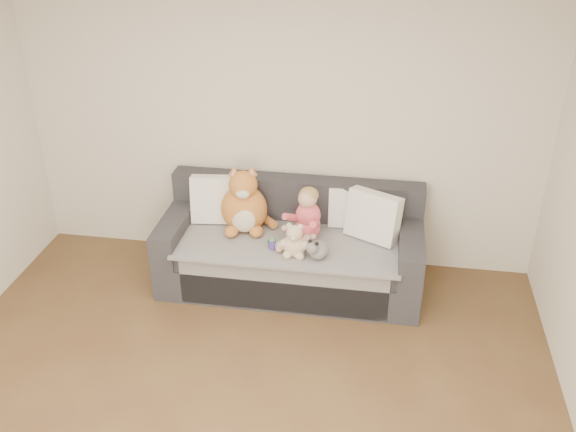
# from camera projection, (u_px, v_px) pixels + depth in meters

# --- Properties ---
(room_shell) EXTENTS (5.00, 5.00, 5.00)m
(room_shell) POSITION_uv_depth(u_px,v_px,m) (218.00, 250.00, 3.65)
(room_shell) COLOR brown
(room_shell) RESTS_ON ground
(sofa) EXTENTS (2.20, 0.94, 0.85)m
(sofa) POSITION_uv_depth(u_px,v_px,m) (291.00, 250.00, 5.53)
(sofa) COLOR #28282D
(sofa) RESTS_ON ground
(cushion_left) EXTENTS (0.47, 0.25, 0.43)m
(cushion_left) POSITION_uv_depth(u_px,v_px,m) (217.00, 199.00, 5.56)
(cushion_left) COLOR white
(cushion_left) RESTS_ON sofa
(cushion_right_back) EXTENTS (0.40, 0.21, 0.36)m
(cushion_right_back) POSITION_uv_depth(u_px,v_px,m) (351.00, 207.00, 5.51)
(cushion_right_back) COLOR white
(cushion_right_back) RESTS_ON sofa
(cushion_right_front) EXTENTS (0.49, 0.38, 0.42)m
(cushion_right_front) POSITION_uv_depth(u_px,v_px,m) (373.00, 216.00, 5.30)
(cushion_right_front) COLOR white
(cushion_right_front) RESTS_ON sofa
(toddler) EXTENTS (0.34, 0.47, 0.46)m
(toddler) POSITION_uv_depth(u_px,v_px,m) (306.00, 218.00, 5.29)
(toddler) COLOR #EB536D
(toddler) RESTS_ON sofa
(plush_cat) EXTENTS (0.49, 0.45, 0.61)m
(plush_cat) POSITION_uv_depth(u_px,v_px,m) (244.00, 205.00, 5.43)
(plush_cat) COLOR #B97929
(plush_cat) RESTS_ON sofa
(teddy_bear) EXTENTS (0.24, 0.17, 0.30)m
(teddy_bear) POSITION_uv_depth(u_px,v_px,m) (295.00, 243.00, 5.09)
(teddy_bear) COLOR #C9B08B
(teddy_bear) RESTS_ON sofa
(plush_cow) EXTENTS (0.17, 0.23, 0.19)m
(plush_cow) POSITION_uv_depth(u_px,v_px,m) (317.00, 249.00, 5.08)
(plush_cow) COLOR white
(plush_cow) RESTS_ON sofa
(sippy_cup) EXTENTS (0.10, 0.08, 0.11)m
(sippy_cup) POSITION_uv_depth(u_px,v_px,m) (272.00, 243.00, 5.21)
(sippy_cup) COLOR #4E3694
(sippy_cup) RESTS_ON sofa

